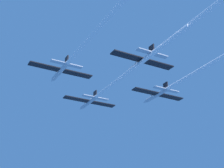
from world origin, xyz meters
name	(u,v)px	position (x,y,z in m)	size (l,w,h in m)	color
jet_lead	(113,84)	(0.44, -19.72, -0.31)	(20.93, 67.12, 3.47)	#B2BAC6
jet_left_wing	(89,39)	(-17.74, -39.24, 1.05)	(20.93, 72.28, 3.47)	#B2BAC6
jet_right_wing	(200,70)	(18.80, -41.81, -0.52)	(20.93, 74.04, 3.47)	#B2BAC6
jet_slot	(191,24)	(1.02, -58.55, 0.51)	(20.93, 73.29, 3.47)	#B2BAC6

